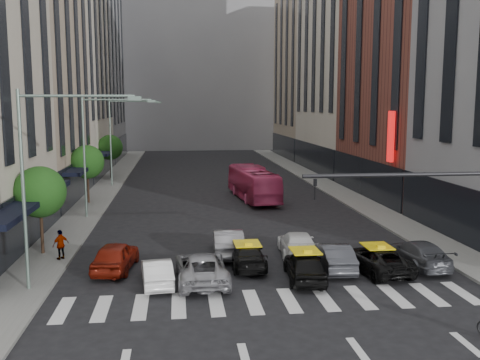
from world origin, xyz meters
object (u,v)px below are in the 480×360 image
object	(u,v)px
streetlamp_near	(44,163)
car_white_front	(157,272)
streetlamp_far	(120,130)
car_red	(115,256)
pedestrian_far	(61,245)
taxi_center	(305,266)
taxi_left	(247,256)
bus	(253,183)
streetlamp_mid	(97,140)

from	to	relation	value
streetlamp_near	car_white_front	xyz separation A→B (m)	(4.84, 0.24, -5.27)
streetlamp_far	car_red	world-z (taller)	streetlamp_far
car_red	car_white_front	distance (m)	3.35
pedestrian_far	streetlamp_far	bearing A→B (deg)	-134.53
car_white_front	taxi_center	bearing A→B (deg)	172.24
taxi_left	pedestrian_far	size ratio (longest dim) A/B	2.67
streetlamp_far	pedestrian_far	world-z (taller)	streetlamp_far
streetlamp_far	bus	distance (m)	16.36
car_white_front	taxi_left	xyz separation A→B (m)	(4.60, 2.23, -0.00)
streetlamp_mid	taxi_left	size ratio (longest dim) A/B	2.07
taxi_center	streetlamp_near	bearing A→B (deg)	5.07
streetlamp_mid	car_white_front	bearing A→B (deg)	-72.92
streetlamp_mid	taxi_left	xyz separation A→B (m)	(9.44, -13.53, -5.27)
streetlamp_near	taxi_left	distance (m)	11.10
streetlamp_mid	car_red	world-z (taller)	streetlamp_mid
streetlamp_mid	streetlamp_far	distance (m)	16.00
streetlamp_near	bus	world-z (taller)	streetlamp_near
streetlamp_near	streetlamp_mid	world-z (taller)	same
streetlamp_near	pedestrian_far	size ratio (longest dim) A/B	5.52
streetlamp_mid	car_red	bearing A→B (deg)	-78.71
bus	car_red	bearing A→B (deg)	57.39
car_red	taxi_left	xyz separation A→B (m)	(6.80, -0.29, -0.13)
streetlamp_near	car_white_front	distance (m)	7.16
pedestrian_far	streetlamp_mid	bearing A→B (deg)	-135.89
streetlamp_near	car_white_front	size ratio (longest dim) A/B	2.35
streetlamp_far	car_red	distance (m)	29.81
streetlamp_near	car_red	world-z (taller)	streetlamp_near
bus	pedestrian_far	xyz separation A→B (m)	(-13.10, -17.99, -0.50)
streetlamp_far	streetlamp_mid	bearing A→B (deg)	-90.00
bus	pedestrian_far	distance (m)	22.26
streetlamp_near	taxi_center	xyz separation A→B (m)	(11.94, 0.04, -5.17)
car_white_front	bus	xyz separation A→B (m)	(7.79, 22.37, 0.84)
streetlamp_near	bus	bearing A→B (deg)	60.80
streetlamp_far	car_white_front	size ratio (longest dim) A/B	2.35
streetlamp_near	pedestrian_far	bearing A→B (deg)	95.71
streetlamp_near	taxi_center	bearing A→B (deg)	0.21
car_white_front	taxi_left	size ratio (longest dim) A/B	0.88
car_white_front	taxi_left	world-z (taller)	same
car_red	taxi_center	bearing A→B (deg)	171.17
bus	streetlamp_mid	bearing A→B (deg)	21.72
streetlamp_near	streetlamp_far	xyz separation A→B (m)	(0.00, 32.00, 0.00)
car_red	pedestrian_far	size ratio (longest dim) A/B	2.73
streetlamp_far	taxi_left	bearing A→B (deg)	-72.26
taxi_center	streetlamp_far	bearing A→B (deg)	-64.65
car_red	taxi_left	size ratio (longest dim) A/B	1.02
streetlamp_far	taxi_left	distance (m)	31.45
streetlamp_near	taxi_left	bearing A→B (deg)	14.68
car_red	streetlamp_near	bearing A→B (deg)	53.70
streetlamp_far	car_white_front	world-z (taller)	streetlamp_far
taxi_left	pedestrian_far	xyz separation A→B (m)	(-9.91, 2.15, 0.33)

